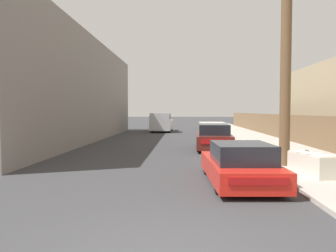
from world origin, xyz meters
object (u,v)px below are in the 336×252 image
(parked_sports_car_red, at_px, (240,165))
(pickup_truck, at_px, (162,122))
(discarded_fridge, at_px, (312,164))
(car_parked_mid, at_px, (214,137))
(utility_pole, at_px, (286,35))

(parked_sports_car_red, xyz_separation_m, pickup_truck, (-3.70, 22.97, 0.39))
(discarded_fridge, relative_size, car_parked_mid, 0.38)
(parked_sports_car_red, distance_m, utility_pole, 5.35)
(car_parked_mid, relative_size, utility_pole, 0.50)
(pickup_truck, height_order, utility_pole, utility_pole)
(discarded_fridge, distance_m, car_parked_mid, 8.00)
(parked_sports_car_red, xyz_separation_m, utility_pole, (2.04, 2.55, 4.24))
(car_parked_mid, xyz_separation_m, pickup_truck, (-3.77, 14.56, 0.28))
(utility_pole, bearing_deg, discarded_fridge, -81.77)
(parked_sports_car_red, relative_size, car_parked_mid, 0.91)
(parked_sports_car_red, height_order, pickup_truck, pickup_truck)
(pickup_truck, xyz_separation_m, utility_pole, (5.74, -20.42, 3.85))
(discarded_fridge, distance_m, pickup_truck, 23.04)
(discarded_fridge, xyz_separation_m, car_parked_mid, (-2.23, 7.68, 0.19))
(pickup_truck, bearing_deg, discarded_fridge, 106.47)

